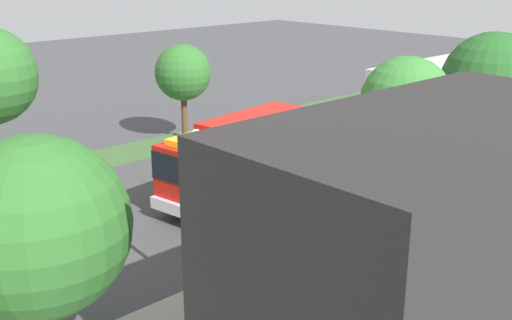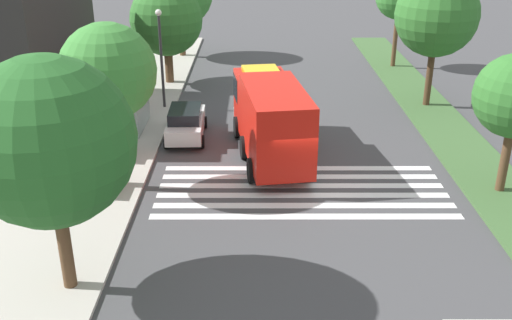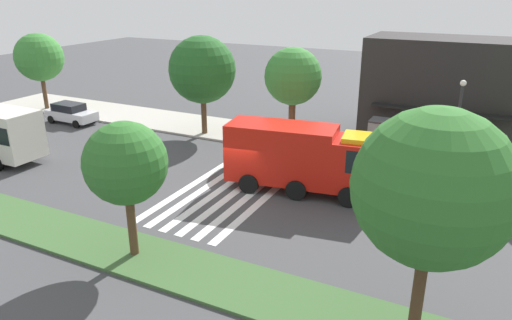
{
  "view_description": "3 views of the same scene",
  "coord_description": "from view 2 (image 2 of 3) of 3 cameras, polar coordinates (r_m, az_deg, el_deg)",
  "views": [
    {
      "loc": [
        21.59,
        22.09,
        10.73
      ],
      "look_at": [
        2.43,
        1.43,
        1.68
      ],
      "focal_mm": 44.48,
      "sensor_mm": 36.0,
      "label": 1
    },
    {
      "loc": [
        -22.28,
        1.95,
        10.96
      ],
      "look_at": [
        0.17,
        1.93,
        1.15
      ],
      "focal_mm": 40.77,
      "sensor_mm": 36.0,
      "label": 2
    },
    {
      "loc": [
        11.79,
        -21.47,
        10.83
      ],
      "look_at": [
        0.9,
        0.23,
        1.77
      ],
      "focal_mm": 33.27,
      "sensor_mm": 36.0,
      "label": 3
    }
  ],
  "objects": [
    {
      "name": "ground_plane",
      "position": [
        24.91,
        4.45,
        -2.57
      ],
      "size": [
        120.0,
        120.0,
        0.0
      ],
      "primitive_type": "plane",
      "color": "#424244"
    },
    {
      "name": "sidewalk",
      "position": [
        25.88,
        -16.7,
        -2.34
      ],
      "size": [
        60.0,
        5.29,
        0.14
      ],
      "primitive_type": "cube",
      "color": "#ADA89E",
      "rests_on": "ground_plane"
    },
    {
      "name": "median_strip",
      "position": [
        26.8,
        22.27,
        -2.25
      ],
      "size": [
        60.0,
        3.0,
        0.14
      ],
      "primitive_type": "cube",
      "color": "#3D6033",
      "rests_on": "ground_plane"
    },
    {
      "name": "crosswalk",
      "position": [
        24.53,
        4.52,
        -2.99
      ],
      "size": [
        4.95,
        12.09,
        0.01
      ],
      "color": "silver",
      "rests_on": "ground_plane"
    },
    {
      "name": "fire_truck",
      "position": [
        27.25,
        1.33,
        4.54
      ],
      "size": [
        8.9,
        3.72,
        3.7
      ],
      "rotation": [
        0.0,
        0.0,
        0.14
      ],
      "color": "red",
      "rests_on": "ground_plane"
    },
    {
      "name": "parked_car_mid",
      "position": [
        29.93,
        -6.9,
        3.7
      ],
      "size": [
        4.32,
        2.08,
        1.65
      ],
      "rotation": [
        0.0,
        0.0,
        0.03
      ],
      "color": "silver",
      "rests_on": "ground_plane"
    },
    {
      "name": "bus_stop_shelter",
      "position": [
        31.14,
        -11.77,
        6.17
      ],
      "size": [
        3.5,
        1.4,
        2.46
      ],
      "color": "#4C4C51",
      "rests_on": "sidewalk"
    },
    {
      "name": "bench_near_shelter",
      "position": [
        27.89,
        -13.06,
        1.15
      ],
      "size": [
        1.6,
        0.5,
        0.9
      ],
      "color": "#4C3823",
      "rests_on": "sidewalk"
    },
    {
      "name": "bench_west_of_shelter",
      "position": [
        24.72,
        -14.78,
        -2.03
      ],
      "size": [
        1.6,
        0.5,
        0.9
      ],
      "color": "#2D472D",
      "rests_on": "sidewalk"
    },
    {
      "name": "street_lamp",
      "position": [
        33.9,
        -9.32,
        10.59
      ],
      "size": [
        0.36,
        0.36,
        5.63
      ],
      "color": "#2D2D30",
      "rests_on": "sidewalk"
    },
    {
      "name": "storefront_building",
      "position": [
        34.45,
        -22.23,
        9.63
      ],
      "size": [
        11.1,
        6.35,
        7.31
      ],
      "color": "#282626",
      "rests_on": "ground_plane"
    },
    {
      "name": "sidewalk_tree_west",
      "position": [
        17.19,
        -19.65,
        1.66
      ],
      "size": [
        4.91,
        4.91,
        7.27
      ],
      "color": "#513823",
      "rests_on": "sidewalk"
    },
    {
      "name": "sidewalk_tree_center",
      "position": [
        23.66,
        -14.3,
        8.33
      ],
      "size": [
        3.82,
        3.82,
        6.83
      ],
      "color": "#513823",
      "rests_on": "sidewalk"
    },
    {
      "name": "sidewalk_tree_east",
      "position": [
        38.97,
        -8.8,
        13.46
      ],
      "size": [
        4.69,
        4.69,
        6.5
      ],
      "color": "#513823",
      "rests_on": "sidewalk"
    },
    {
      "name": "median_tree_west",
      "position": [
        35.02,
        17.32,
        13.4
      ],
      "size": [
        4.69,
        4.69,
        7.59
      ],
      "color": "#47301E",
      "rests_on": "median_strip"
    }
  ]
}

